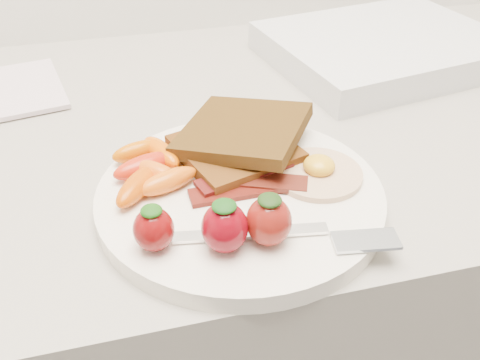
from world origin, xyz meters
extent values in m
cube|color=gray|center=(0.00, 1.70, 0.45)|extent=(2.00, 0.60, 0.90)
cylinder|color=white|center=(0.01, 1.53, 0.91)|extent=(0.27, 0.27, 0.02)
cube|color=black|center=(0.02, 1.59, 0.93)|extent=(0.13, 0.13, 0.01)
cube|color=black|center=(0.03, 1.60, 0.94)|extent=(0.16, 0.16, 0.03)
cylinder|color=beige|center=(0.09, 1.53, 0.92)|extent=(0.11, 0.11, 0.01)
ellipsoid|color=gold|center=(0.09, 1.53, 0.93)|extent=(0.04, 0.04, 0.02)
cube|color=#330A0A|center=(0.01, 1.52, 0.92)|extent=(0.10, 0.03, 0.00)
cube|color=#40150E|center=(0.03, 1.53, 0.92)|extent=(0.10, 0.06, 0.00)
cube|color=#3F0B0D|center=(0.02, 1.54, 0.92)|extent=(0.10, 0.05, 0.00)
ellipsoid|color=red|center=(-0.07, 1.58, 0.93)|extent=(0.07, 0.04, 0.02)
ellipsoid|color=orange|center=(-0.06, 1.56, 0.93)|extent=(0.06, 0.05, 0.02)
ellipsoid|color=#C44902|center=(-0.08, 1.55, 0.93)|extent=(0.06, 0.07, 0.02)
ellipsoid|color=#E45A00|center=(-0.05, 1.60, 0.93)|extent=(0.04, 0.06, 0.02)
ellipsoid|color=#CA5C00|center=(-0.07, 1.60, 0.93)|extent=(0.06, 0.03, 0.02)
ellipsoid|color=orange|center=(-0.05, 1.55, 0.93)|extent=(0.06, 0.04, 0.02)
ellipsoid|color=#700809|center=(-0.07, 1.47, 0.94)|extent=(0.03, 0.03, 0.04)
ellipsoid|color=#164A0C|center=(-0.07, 1.47, 0.96)|extent=(0.02, 0.02, 0.01)
ellipsoid|color=#6E030D|center=(-0.02, 1.46, 0.94)|extent=(0.04, 0.04, 0.04)
ellipsoid|color=#12430F|center=(-0.02, 1.46, 0.96)|extent=(0.02, 0.02, 0.01)
ellipsoid|color=maroon|center=(0.02, 1.45, 0.94)|extent=(0.04, 0.04, 0.04)
ellipsoid|color=black|center=(0.02, 1.45, 0.96)|extent=(0.02, 0.02, 0.01)
cube|color=white|center=(0.00, 1.46, 0.92)|extent=(0.13, 0.03, 0.00)
cube|color=silver|center=(0.09, 1.43, 0.92)|extent=(0.06, 0.03, 0.00)
cube|color=silver|center=(-0.21, 1.83, 0.91)|extent=(0.13, 0.17, 0.01)
cube|color=silver|center=(0.30, 1.81, 0.92)|extent=(0.35, 0.30, 0.04)
camera|label=1|loc=(-0.09, 1.14, 1.22)|focal=40.00mm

